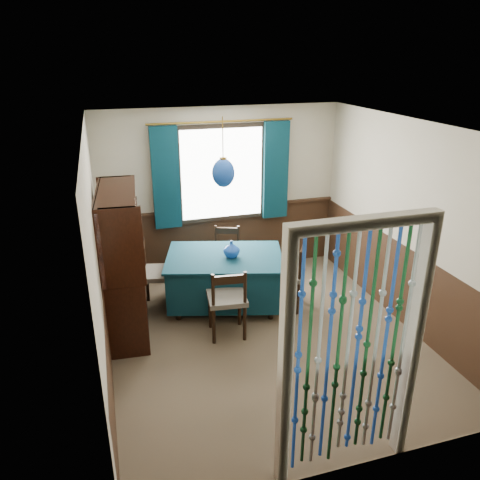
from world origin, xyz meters
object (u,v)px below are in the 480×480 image
object	(u,v)px
pendant_lamp	(223,173)
vase_table	(231,250)
chair_left	(156,274)
vase_sideboard	(125,246)
chair_near	(227,300)
chair_far	(226,254)
chair_right	(290,274)
bowl_shelf	(126,243)
sideboard	(125,283)
dining_table	(225,277)

from	to	relation	value
pendant_lamp	vase_table	size ratio (longest dim) A/B	4.15
chair_left	pendant_lamp	size ratio (longest dim) A/B	1.11
vase_sideboard	chair_near	bearing A→B (deg)	-36.67
chair_far	vase_table	size ratio (longest dim) A/B	4.08
chair_left	chair_far	bearing A→B (deg)	125.82
chair_far	chair_right	world-z (taller)	chair_right
bowl_shelf	chair_right	bearing A→B (deg)	4.72
chair_near	vase_table	size ratio (longest dim) A/B	4.44
chair_far	chair_left	bearing A→B (deg)	44.13
chair_near	vase_sideboard	size ratio (longest dim) A/B	5.18
chair_near	chair_far	size ratio (longest dim) A/B	1.09
sideboard	pendant_lamp	world-z (taller)	pendant_lamp
chair_near	dining_table	bearing A→B (deg)	84.05
chair_far	bowl_shelf	xyz separation A→B (m)	(-1.44, -1.12, 0.79)
chair_near	vase_sideboard	xyz separation A→B (m)	(-1.08, 0.80, 0.49)
sideboard	chair_far	bearing A→B (deg)	33.97
dining_table	pendant_lamp	xyz separation A→B (m)	(0.00, -0.00, 1.41)
chair_near	vase_sideboard	world-z (taller)	vase_sideboard
chair_near	chair_left	bearing A→B (deg)	135.04
chair_left	bowl_shelf	world-z (taller)	bowl_shelf
sideboard	vase_sideboard	bearing A→B (deg)	81.76
sideboard	pendant_lamp	distance (m)	1.79
pendant_lamp	chair_far	bearing A→B (deg)	73.10
pendant_lamp	vase_sideboard	distance (m)	1.51
pendant_lamp	vase_table	xyz separation A→B (m)	(0.08, -0.05, -1.01)
pendant_lamp	chair_near	bearing A→B (deg)	-102.37
sideboard	bowl_shelf	bearing A→B (deg)	-72.86
pendant_lamp	bowl_shelf	distance (m)	1.44
bowl_shelf	vase_sideboard	xyz separation A→B (m)	(0.00, 0.53, -0.26)
vase_table	vase_sideboard	bearing A→B (deg)	173.91
vase_sideboard	chair_far	bearing A→B (deg)	22.10
sideboard	vase_table	distance (m)	1.40
chair_far	chair_left	world-z (taller)	chair_left
chair_near	chair_right	bearing A→B (deg)	30.65
chair_far	sideboard	xyz separation A→B (m)	(-1.50, -0.86, 0.17)
dining_table	pendant_lamp	distance (m)	1.41
chair_far	vase_table	distance (m)	0.83
dining_table	bowl_shelf	size ratio (longest dim) A/B	8.54
chair_far	vase_table	world-z (taller)	vase_table
dining_table	bowl_shelf	xyz separation A→B (m)	(-1.24, -0.44, 0.81)
chair_right	chair_far	bearing A→B (deg)	64.64
chair_left	chair_right	distance (m)	1.76
bowl_shelf	vase_table	bearing A→B (deg)	16.62
dining_table	vase_table	xyz separation A→B (m)	(0.08, -0.05, 0.40)
dining_table	pendant_lamp	world-z (taller)	pendant_lamp
bowl_shelf	vase_sideboard	size ratio (longest dim) A/B	1.16
chair_far	dining_table	bearing A→B (deg)	93.25
chair_far	vase_sideboard	distance (m)	1.64
chair_near	chair_far	bearing A→B (deg)	81.83
chair_far	bowl_shelf	distance (m)	1.99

